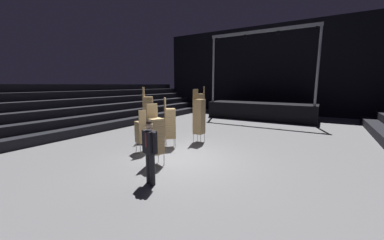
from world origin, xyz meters
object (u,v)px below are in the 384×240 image
stage_riser (261,109)px  chair_stack_front_right (199,116)px  chair_stack_mid_left (142,131)px  chair_stack_rear_left (170,123)px  man_with_tie (150,148)px  chair_stack_mid_centre (201,106)px  chair_stack_front_left (148,114)px  chair_stack_mid_right (155,135)px

stage_riser → chair_stack_front_right: size_ratio=3.19×
chair_stack_mid_left → chair_stack_rear_left: chair_stack_rear_left is taller
stage_riser → man_with_tie: bearing=-88.6°
chair_stack_front_right → chair_stack_mid_centre: 4.09m
stage_riser → chair_stack_front_right: 8.92m
man_with_tie → chair_stack_front_left: bearing=-30.2°
man_with_tie → chair_stack_front_left: chair_stack_front_left is taller
chair_stack_front_left → chair_stack_mid_centre: same height
chair_stack_front_left → chair_stack_mid_right: size_ratio=1.25×
chair_stack_mid_centre → chair_stack_rear_left: size_ratio=1.20×
chair_stack_front_left → chair_stack_mid_centre: size_ratio=1.00×
stage_riser → man_with_tie: stage_riser is taller
chair_stack_mid_centre → chair_stack_rear_left: 5.17m
stage_riser → man_with_tie: 13.41m
chair_stack_mid_right → chair_stack_mid_centre: size_ratio=0.80×
stage_riser → chair_stack_rear_left: stage_riser is taller
chair_stack_mid_right → stage_riser: bearing=-162.3°
chair_stack_front_right → chair_stack_rear_left: bearing=-24.2°
chair_stack_mid_left → chair_stack_mid_centre: chair_stack_mid_centre is taller
stage_riser → chair_stack_rear_left: bearing=-97.5°
chair_stack_front_right → chair_stack_mid_left: 2.80m
chair_stack_mid_right → chair_stack_rear_left: 2.14m
chair_stack_mid_left → chair_stack_mid_right: (1.38, -0.82, 0.17)m
man_with_tie → chair_stack_mid_centre: bearing=-53.1°
chair_stack_front_left → chair_stack_front_right: chair_stack_front_left is taller
chair_stack_front_left → chair_stack_mid_left: (1.20, -1.69, -0.42)m
man_with_tie → chair_stack_mid_right: bearing=-38.4°
chair_stack_mid_right → chair_stack_mid_centre: 7.29m
chair_stack_mid_left → chair_stack_mid_right: size_ratio=0.83×
chair_stack_mid_left → chair_stack_rear_left: (0.51, 1.14, 0.21)m
chair_stack_front_left → stage_riser: bearing=129.6°
stage_riser → chair_stack_mid_right: 12.23m
chair_stack_mid_left → stage_riser: bearing=11.6°
stage_riser → man_with_tie: size_ratio=4.48×
chair_stack_front_left → chair_stack_mid_left: size_ratio=1.50×
man_with_tie → chair_stack_mid_left: (-2.19, 2.00, -0.14)m
stage_riser → chair_stack_rear_left: size_ratio=3.69×
chair_stack_front_right → chair_stack_mid_right: bearing=4.7°
chair_stack_rear_left → stage_riser: bearing=128.8°
chair_stack_front_right → chair_stack_front_left: bearing=-69.5°
stage_riser → chair_stack_front_right: (-0.71, -8.88, 0.51)m
chair_stack_mid_centre → chair_stack_front_left: bearing=139.3°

